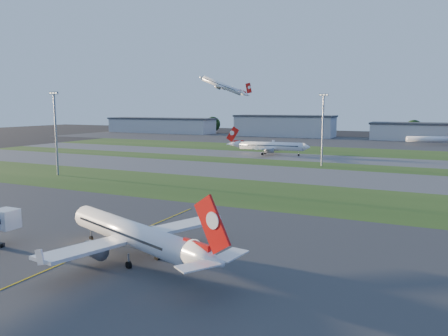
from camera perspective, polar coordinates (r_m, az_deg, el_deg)
The scene contains 22 objects.
ground at distance 72.02m, azimuth -19.99°, elevation -9.68°, with size 700.00×700.00×0.00m, color black.
apron_near at distance 72.02m, azimuth -19.99°, elevation -9.68°, with size 300.00×70.00×0.01m, color #333335.
grass_strip_a at distance 113.48m, azimuth -1.10°, elevation -2.80°, with size 300.00×34.00×0.01m, color #234617.
taxiway_a at distance 143.40m, azimuth 4.74°, elevation -0.54°, with size 300.00×32.00×0.01m, color #515154.
grass_strip_b at distance 166.85m, azimuth 7.75°, elevation 0.62°, with size 300.00×18.00×0.01m, color #234617.
taxiway_b at distance 187.81m, azimuth 9.76°, elevation 1.40°, with size 300.00×26.00×0.01m, color #515154.
grass_strip_c at distance 219.63m, azimuth 12.06°, elevation 2.28°, with size 300.00×40.00×0.01m, color #234617.
apron_far at distance 278.19m, azimuth 14.89°, elevation 3.37°, with size 400.00×80.00×0.01m, color #333335.
yellow_line at distance 68.70m, azimuth -16.99°, elevation -10.41°, with size 0.25×60.00×0.02m, color gold.
airliner_parked at distance 63.03m, azimuth -12.00°, elevation -8.44°, with size 31.76×26.88×10.37m.
airliner_taxiing at distance 194.90m, azimuth 6.08°, elevation 2.85°, with size 35.36×29.89×11.04m.
airliner_departing at distance 301.41m, azimuth -0.22°, elevation 10.70°, with size 36.01×30.42×11.24m.
mini_jet_near at distance 271.13m, azimuth 25.41°, elevation 3.44°, with size 27.48×11.84×9.48m.
light_mast_west at distance 144.63m, azimuth -21.13°, elevation 4.92°, with size 3.20×0.70×25.80m.
light_mast_centre at distance 159.82m, azimuth 12.79°, elevation 5.50°, with size 3.20×0.70×25.80m.
hangar_far_west at distance 362.97m, azimuth -8.22°, elevation 5.55°, with size 91.80×23.00×12.20m.
hangar_west at distance 317.60m, azimuth 7.89°, elevation 5.49°, with size 71.40×23.00×15.20m.
hangar_east at distance 303.41m, azimuth 26.27°, elevation 4.24°, with size 81.60×23.00×11.20m.
tree_far_west at distance 396.64m, azimuth -12.04°, elevation 5.71°, with size 11.00×11.00×12.00m.
tree_west at distance 355.93m, azimuth -1.47°, elevation 5.74°, with size 12.10×12.10×13.20m.
tree_mid_west at distance 321.89m, azimuth 12.74°, elevation 5.08°, with size 9.90×9.90×10.80m.
tree_mid_east at distance 317.42m, azimuth 23.53°, elevation 4.75°, with size 11.55×11.55×12.60m.
Camera 1 is at (49.33, -47.96, 21.32)m, focal length 35.00 mm.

